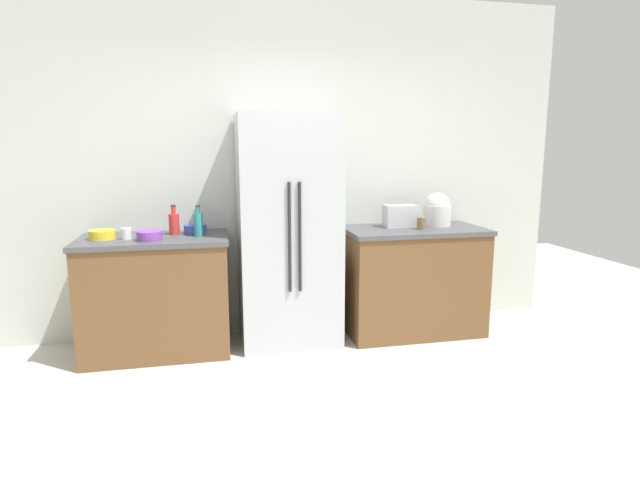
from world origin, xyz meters
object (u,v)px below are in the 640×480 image
refrigerator (288,231)px  cup_a (421,223)px  bottle_a (198,224)px  bowl_c (102,235)px  toaster (400,216)px  bottle_b (174,223)px  bowl_a (150,236)px  rice_cooker (437,210)px  cup_b (126,234)px  bowl_b (195,229)px

refrigerator → cup_a: (1.14, -0.09, 0.04)m
bottle_a → bowl_c: bottle_a is taller
refrigerator → bottle_a: size_ratio=7.70×
toaster → bottle_a: bottle_a is taller
bottle_a → cup_a: bearing=-1.4°
cup_a → bottle_b: bearing=175.2°
bowl_a → bottle_a: bearing=15.8°
rice_cooker → cup_b: (-2.61, -0.13, -0.10)m
toaster → bowl_c: (-2.44, -0.10, -0.06)m
cup_a → bowl_c: size_ratio=0.53×
refrigerator → bowl_b: bearing=171.8°
cup_b → bowl_b: 0.54m
bottle_a → bowl_a: 0.38m
bottle_b → cup_b: (-0.34, -0.15, -0.05)m
cup_a → cup_b: cup_a is taller
rice_cooker → bowl_a: rice_cooker is taller
toaster → bottle_b: (-1.92, 0.00, -0.00)m
bottle_a → cup_a: size_ratio=2.40×
bowl_a → bowl_c: size_ratio=0.98×
refrigerator → cup_a: 1.14m
refrigerator → bowl_a: bearing=-172.1°
refrigerator → rice_cooker: (1.35, 0.07, 0.13)m
toaster → bottle_a: size_ratio=1.14×
rice_cooker → bowl_b: rice_cooker is taller
cup_b → bowl_c: bearing=166.4°
refrigerator → cup_b: refrigerator is taller
bottle_b → bowl_a: size_ratio=1.26×
bowl_a → bowl_b: (0.33, 0.26, -0.00)m
toaster → bowl_a: size_ratio=1.47×
cup_b → bowl_a: bearing=-24.4°
cup_a → refrigerator: bearing=175.4°
bowl_b → bowl_c: same height
bowl_a → bowl_b: same height
bowl_a → bowl_c: bearing=160.9°
bottle_a → bowl_a: size_ratio=1.30×
bottle_a → cup_b: size_ratio=2.87×
bowl_a → rice_cooker: bearing=5.0°
cup_b → bowl_c: size_ratio=0.44×
bottle_b → bowl_a: (-0.17, -0.23, -0.06)m
cup_b → toaster: bearing=3.7°
toaster → bowl_b: (-1.76, 0.03, -0.06)m
toaster → rice_cooker: 0.35m
bottle_a → cup_b: bottle_a is taller
bowl_b → rice_cooker: bearing=-1.2°
bottle_a → bowl_c: 0.72m
toaster → cup_a: 0.22m
refrigerator → cup_b: bearing=-176.9°
refrigerator → rice_cooker: 1.36m
cup_b → bowl_c: cup_b is taller
bottle_a → rice_cooker: bearing=3.1°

